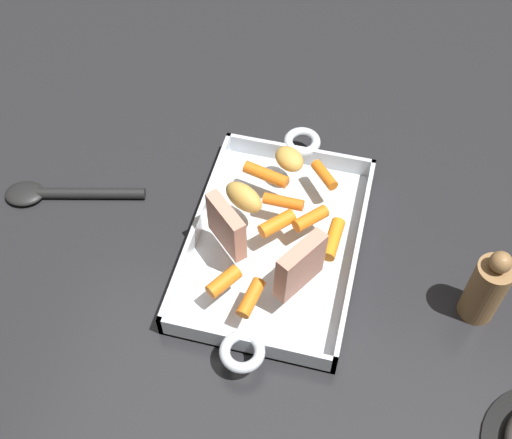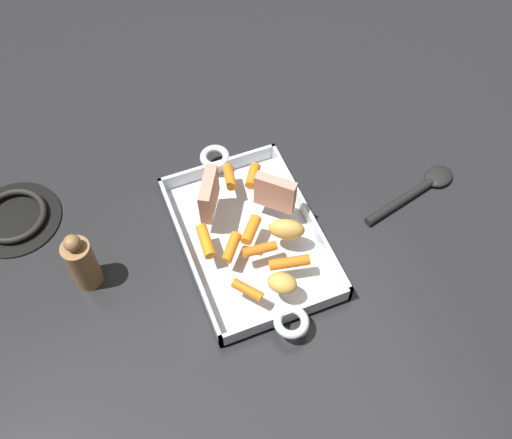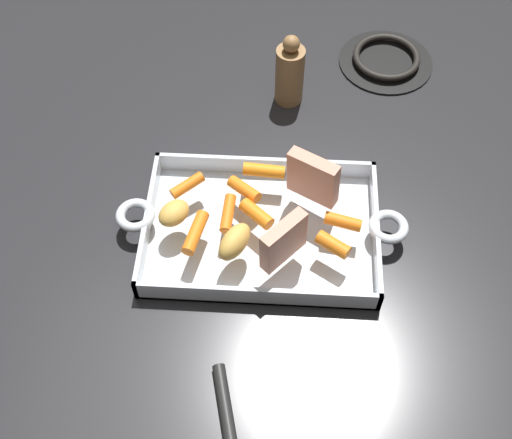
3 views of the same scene
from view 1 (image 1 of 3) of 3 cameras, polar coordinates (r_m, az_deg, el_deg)
ground_plane at (r=0.98m, az=1.64°, el=-2.49°), size 2.37×2.37×0.00m
roasting_dish at (r=0.97m, az=1.66°, el=-2.13°), size 0.43×0.24×0.04m
roast_slice_thin at (r=0.90m, az=-2.55°, el=-0.57°), size 0.07×0.07×0.08m
roast_slice_outer at (r=0.86m, az=3.81°, el=-3.98°), size 0.08×0.06×0.08m
baby_carrot_short at (r=0.99m, az=0.85°, el=3.88°), size 0.03×0.07×0.02m
baby_carrot_long at (r=0.88m, az=-2.79°, el=-5.34°), size 0.05×0.04×0.02m
baby_carrot_northeast at (r=0.94m, az=2.06°, el=-0.40°), size 0.05×0.05×0.02m
baby_carrot_southwest at (r=1.00m, az=5.88°, el=3.83°), size 0.05×0.05×0.02m
baby_carrot_northwest at (r=0.95m, az=4.71°, el=0.08°), size 0.05×0.05×0.02m
baby_carrot_center_right at (r=0.87m, az=-0.43°, el=-6.74°), size 0.06×0.03×0.02m
baby_carrot_southeast at (r=0.93m, az=6.67°, el=-1.50°), size 0.06×0.02×0.02m
baby_carrot_center_left at (r=0.96m, az=2.20°, el=1.56°), size 0.02×0.06×0.02m
potato_whole at (r=0.95m, az=-1.06°, el=1.93°), size 0.06×0.07×0.04m
potato_golden_large at (r=1.01m, az=2.87°, el=5.21°), size 0.06×0.06×0.03m
serving_spoon at (r=1.07m, az=-16.61°, el=2.18°), size 0.08×0.22×0.02m
pepper_mill at (r=0.92m, az=19.18°, el=-5.58°), size 0.05×0.05×0.14m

